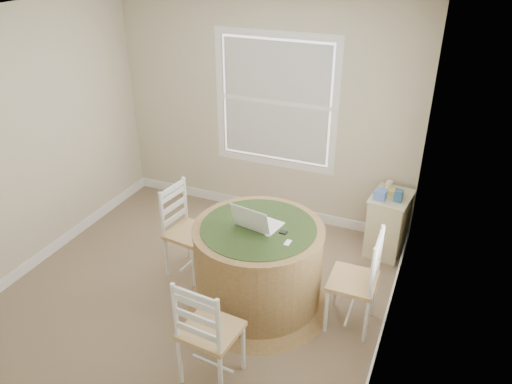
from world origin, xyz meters
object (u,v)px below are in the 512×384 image
at_px(round_table, 258,263).
at_px(chair_left, 189,232).
at_px(laptop, 258,223).
at_px(chair_right, 353,281).
at_px(corner_chest, 388,224).
at_px(chair_near, 211,330).

bearing_deg(round_table, chair_left, 169.29).
distance_m(round_table, laptop, 0.42).
bearing_deg(chair_right, chair_left, -95.39).
height_order(chair_left, chair_right, same).
bearing_deg(chair_left, corner_chest, -49.93).
distance_m(round_table, corner_chest, 1.66).
distance_m(chair_near, laptop, 1.05).
relative_size(chair_left, laptop, 2.26).
bearing_deg(round_table, corner_chest, 57.15).
relative_size(round_table, corner_chest, 1.96).
relative_size(chair_left, chair_near, 1.00).
bearing_deg(chair_left, chair_near, -136.88).
distance_m(chair_near, corner_chest, 2.49).
bearing_deg(chair_left, laptop, -94.99).
bearing_deg(chair_right, corner_chest, 174.68).
height_order(round_table, chair_near, chair_near).
relative_size(round_table, chair_right, 1.43).
height_order(chair_right, corner_chest, chair_right).
relative_size(chair_near, corner_chest, 1.37).
bearing_deg(chair_left, round_table, -96.05).
bearing_deg(chair_near, round_table, -85.10).
xyz_separation_m(chair_left, chair_right, (1.69, -0.13, 0.00)).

